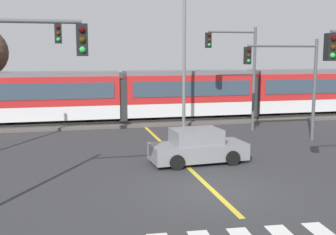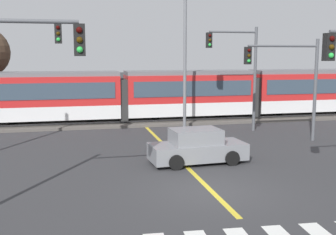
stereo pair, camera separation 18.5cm
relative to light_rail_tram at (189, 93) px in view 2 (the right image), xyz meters
name	(u,v)px [view 2 (the right image)]	position (x,y,z in m)	size (l,w,h in m)	color
ground_plane	(212,191)	(-3.42, -15.29, -2.05)	(200.00, 200.00, 0.00)	#333335
track_bed	(142,121)	(-3.42, 0.01, -1.96)	(120.00, 4.00, 0.18)	#56514C
rail_near	(143,121)	(-3.42, -0.71, -1.82)	(120.00, 0.08, 0.10)	#939399
rail_far	(140,118)	(-3.42, 0.73, -1.82)	(120.00, 0.08, 0.10)	#939399
light_rail_tram	(189,93)	(0.00, 0.00, 0.00)	(28.00, 2.64, 3.43)	silver
lane_centre_line	(175,156)	(-3.42, -9.93, -2.04)	(0.20, 15.88, 0.01)	gold
sedan_crossing	(197,147)	(-2.79, -11.42, -1.35)	(4.31, 2.13, 1.52)	gray
traffic_light_mid_right	(291,73)	(3.37, -8.17, 1.70)	(4.25, 0.38, 5.57)	#515459
traffic_light_far_right	(240,63)	(1.90, -4.59, 2.17)	(3.25, 0.38, 6.39)	#515459
street_lamp_centre	(187,47)	(-1.06, -3.34, 3.15)	(1.90, 0.28, 9.28)	slate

